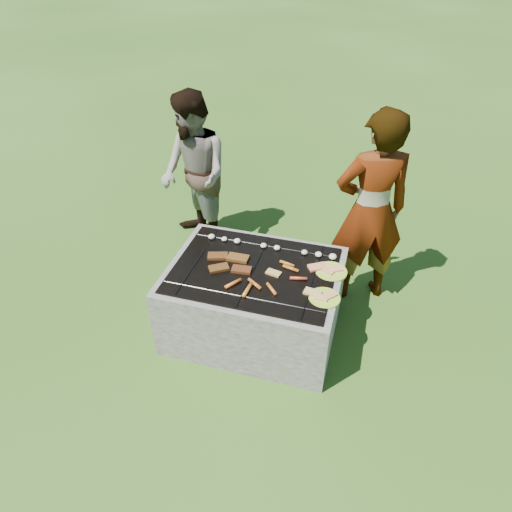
{
  "coord_description": "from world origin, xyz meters",
  "views": [
    {
      "loc": [
        0.77,
        -2.6,
        2.72
      ],
      "look_at": [
        0.0,
        0.05,
        0.7
      ],
      "focal_mm": 32.0,
      "sensor_mm": 36.0,
      "label": 1
    }
  ],
  "objects": [
    {
      "name": "cook",
      "position": [
        0.77,
        0.7,
        0.85
      ],
      "size": [
        0.73,
        0.61,
        1.69
      ],
      "primitive_type": "imported",
      "rotation": [
        0.0,
        0.0,
        3.54
      ],
      "color": "gray",
      "rests_on": "ground"
    },
    {
      "name": "fire_pit",
      "position": [
        0.0,
        0.0,
        0.28
      ],
      "size": [
        1.3,
        1.0,
        0.62
      ],
      "color": "gray",
      "rests_on": "ground"
    },
    {
      "name": "mushrooms",
      "position": [
        0.07,
        0.3,
        0.63
      ],
      "size": [
        1.06,
        0.06,
        0.04
      ],
      "color": "beige",
      "rests_on": "fire_pit"
    },
    {
      "name": "sausages",
      "position": [
        0.12,
        -0.12,
        0.62
      ],
      "size": [
        0.55,
        0.48,
        0.03
      ],
      "color": "orange",
      "rests_on": "fire_pit"
    },
    {
      "name": "plate_near",
      "position": [
        0.56,
        -0.17,
        0.61
      ],
      "size": [
        0.24,
        0.24,
        0.03
      ],
      "color": "#F2FB3C",
      "rests_on": "fire_pit"
    },
    {
      "name": "bystander",
      "position": [
        -0.9,
        1.05,
        0.78
      ],
      "size": [
        0.95,
        0.95,
        1.56
      ],
      "primitive_type": "imported",
      "rotation": [
        0.0,
        0.0,
        -0.75
      ],
      "color": "gray",
      "rests_on": "ground"
    },
    {
      "name": "bread_on_grate",
      "position": [
        0.39,
        0.01,
        0.62
      ],
      "size": [
        0.45,
        0.41,
        0.02
      ],
      "color": "tan",
      "rests_on": "fire_pit"
    },
    {
      "name": "plate_far",
      "position": [
        0.56,
        0.14,
        0.61
      ],
      "size": [
        0.3,
        0.3,
        0.03
      ],
      "color": "yellow",
      "rests_on": "fire_pit"
    },
    {
      "name": "lawn",
      "position": [
        0.0,
        0.0,
        0.0
      ],
      "size": [
        60.0,
        60.0,
        0.0
      ],
      "primitive_type": "plane",
      "color": "#264C13",
      "rests_on": "ground"
    },
    {
      "name": "pork_slabs",
      "position": [
        -0.2,
        0.02,
        0.62
      ],
      "size": [
        0.39,
        0.28,
        0.02
      ],
      "color": "brown",
      "rests_on": "fire_pit"
    }
  ]
}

